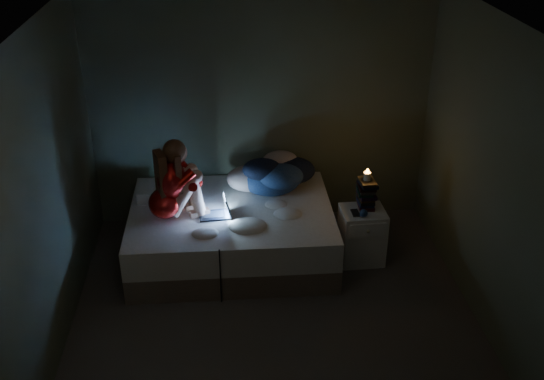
{
  "coord_description": "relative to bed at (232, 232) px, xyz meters",
  "views": [
    {
      "loc": [
        -0.37,
        -4.4,
        3.67
      ],
      "look_at": [
        0.05,
        1.0,
        0.8
      ],
      "focal_mm": 41.77,
      "sensor_mm": 36.0,
      "label": 1
    }
  ],
  "objects": [
    {
      "name": "blue_orb",
      "position": [
        1.27,
        -0.29,
        0.33
      ],
      "size": [
        0.08,
        0.08,
        0.08
      ],
      "primitive_type": "sphere",
      "color": "navy",
      "rests_on": "nightstand"
    },
    {
      "name": "floor",
      "position": [
        0.35,
        -1.1,
        -0.29
      ],
      "size": [
        3.6,
        3.8,
        0.02
      ],
      "primitive_type": "cube",
      "color": "#494440",
      "rests_on": "ground"
    },
    {
      "name": "nightstand",
      "position": [
        1.3,
        -0.17,
        0.01
      ],
      "size": [
        0.44,
        0.4,
        0.57
      ],
      "primitive_type": "cube",
      "rotation": [
        0.0,
        0.0,
        0.04
      ],
      "color": "silver",
      "rests_on": "ground"
    },
    {
      "name": "woman",
      "position": [
        -0.63,
        -0.15,
        0.68
      ],
      "size": [
        0.58,
        0.48,
        0.81
      ],
      "primitive_type": null,
      "rotation": [
        0.0,
        0.0,
        0.35
      ],
      "color": "#6E0708",
      "rests_on": "bed"
    },
    {
      "name": "laptop",
      "position": [
        -0.17,
        -0.14,
        0.38
      ],
      "size": [
        0.33,
        0.25,
        0.22
      ],
      "primitive_type": null,
      "rotation": [
        0.0,
        0.0,
        0.1
      ],
      "color": "black",
      "rests_on": "bed"
    },
    {
      "name": "wall_back",
      "position": [
        0.35,
        0.81,
        1.02
      ],
      "size": [
        3.6,
        0.02,
        2.6
      ],
      "primitive_type": "cube",
      "color": "#424E37",
      "rests_on": "ground"
    },
    {
      "name": "clothes_pile",
      "position": [
        0.42,
        0.37,
        0.48
      ],
      "size": [
        0.77,
        0.68,
        0.4
      ],
      "primitive_type": null,
      "rotation": [
        0.0,
        0.0,
        0.24
      ],
      "color": "navy",
      "rests_on": "bed"
    },
    {
      "name": "wall_left",
      "position": [
        -1.46,
        -1.1,
        1.02
      ],
      "size": [
        0.02,
        3.8,
        2.6
      ],
      "primitive_type": "cube",
      "color": "#424E37",
      "rests_on": "ground"
    },
    {
      "name": "book_stack",
      "position": [
        1.33,
        -0.09,
        0.44
      ],
      "size": [
        0.19,
        0.25,
        0.29
      ],
      "primitive_type": null,
      "color": "black",
      "rests_on": "nightstand"
    },
    {
      "name": "wall_front",
      "position": [
        0.35,
        -3.01,
        1.02
      ],
      "size": [
        3.6,
        0.02,
        2.6
      ],
      "primitive_type": "cube",
      "color": "#424E37",
      "rests_on": "ground"
    },
    {
      "name": "candle",
      "position": [
        1.33,
        -0.09,
        0.63
      ],
      "size": [
        0.07,
        0.07,
        0.08
      ],
      "primitive_type": "cylinder",
      "color": "beige",
      "rests_on": "book_stack"
    },
    {
      "name": "phone",
      "position": [
        1.21,
        -0.22,
        0.3
      ],
      "size": [
        0.07,
        0.14,
        0.01
      ],
      "primitive_type": "cube",
      "rotation": [
        0.0,
        0.0,
        0.0
      ],
      "color": "black",
      "rests_on": "nightstand"
    },
    {
      "name": "bed",
      "position": [
        0.0,
        0.0,
        0.0
      ],
      "size": [
        2.01,
        1.51,
        0.55
      ],
      "primitive_type": null,
      "color": "beige",
      "rests_on": "ground"
    },
    {
      "name": "wall_right",
      "position": [
        2.16,
        -1.1,
        1.02
      ],
      "size": [
        0.02,
        3.8,
        2.6
      ],
      "primitive_type": "cube",
      "color": "#424E37",
      "rests_on": "ground"
    },
    {
      "name": "pillow",
      "position": [
        -0.74,
        0.29,
        0.34
      ],
      "size": [
        0.42,
        0.3,
        0.12
      ],
      "primitive_type": "cube",
      "color": "silver",
      "rests_on": "bed"
    },
    {
      "name": "ceiling",
      "position": [
        0.35,
        -1.1,
        2.33
      ],
      "size": [
        3.6,
        3.8,
        0.02
      ],
      "primitive_type": "cube",
      "color": "silver",
      "rests_on": "ground"
    }
  ]
}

